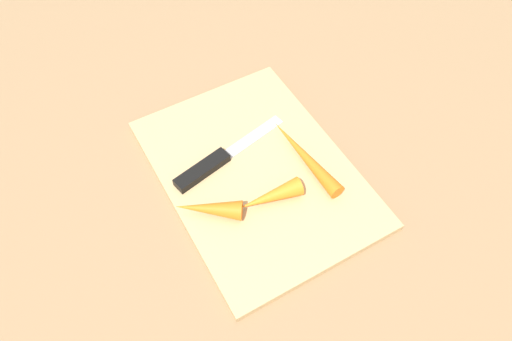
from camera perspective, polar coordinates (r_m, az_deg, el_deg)
name	(u,v)px	position (r m, az deg, el deg)	size (l,w,h in m)	color
ground_plane	(256,175)	(0.72, 0.00, -0.55)	(1.40, 1.40, 0.00)	#8C6D4C
cutting_board	(256,173)	(0.72, 0.00, -0.28)	(0.36, 0.26, 0.01)	tan
knife	(209,165)	(0.72, -5.50, 0.60)	(0.06, 0.20, 0.01)	#B7B7BC
carrot_longest	(304,156)	(0.72, 5.71, 1.75)	(0.02, 0.02, 0.16)	orange
carrot_medium	(270,197)	(0.67, 1.62, -3.12)	(0.03, 0.03, 0.09)	orange
carrot_shortest	(209,209)	(0.67, -5.59, -4.48)	(0.03, 0.03, 0.09)	orange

